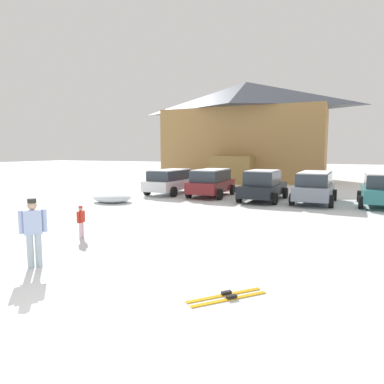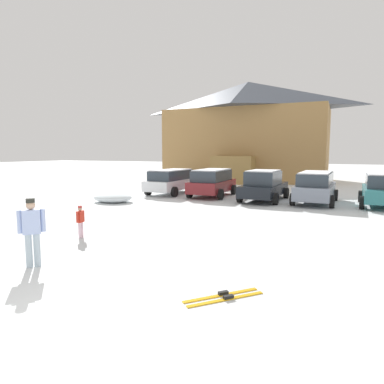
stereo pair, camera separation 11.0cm
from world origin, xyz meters
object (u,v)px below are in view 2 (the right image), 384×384
Objects in this scene: parked_maroon_van at (212,182)px; parked_teal_hatchback at (384,190)px; skier_child_in_red_jacket at (80,220)px; parked_black_sedan at (264,185)px; plowed_snow_pile at (113,197)px; parked_white_suv at (171,181)px; pair_of_skis at (224,297)px; skier_adult_in_blue_parka at (32,229)px; ski_lodge at (247,131)px; parked_grey_wagon at (315,186)px.

parked_maroon_van is 1.07× the size of parked_teal_hatchback.
parked_maroon_van reaches higher than skier_child_in_red_jacket.
plowed_snow_pile is (-7.43, -4.09, -0.61)m from parked_black_sedan.
parked_teal_hatchback is at bearing -1.23° from parked_white_suv.
pair_of_skis is (-3.70, -13.65, -0.83)m from parked_teal_hatchback.
plowed_snow_pile is (-4.96, 9.48, -0.69)m from skier_adult_in_blue_parka.
parked_grey_wagon is (7.70, -13.76, -3.90)m from ski_lodge.
parked_black_sedan reaches higher than plowed_snow_pile.
parked_black_sedan reaches higher than parked_grey_wagon.
parked_white_suv is at bearing 178.77° from parked_teal_hatchback.
pair_of_skis is at bearing -67.82° from parked_maroon_van.
parked_white_suv is 1.10× the size of parked_teal_hatchback.
parked_white_suv is at bearing 103.81° from skier_child_in_red_jacket.
parked_maroon_van reaches higher than skier_adult_in_blue_parka.
parked_white_suv is 11.86m from skier_child_in_red_jacket.
parked_teal_hatchback is at bearing 3.12° from parked_black_sedan.
parked_maroon_van is at bearing 89.59° from skier_child_in_red_jacket.
plowed_snow_pile is (-4.01, 6.84, -0.33)m from skier_child_in_red_jacket.
ski_lodge is 11.34× the size of pair_of_skis.
pair_of_skis is (5.72, -2.40, -0.57)m from skier_child_in_red_jacket.
skier_adult_in_blue_parka is 10.72m from plowed_snow_pile.
pair_of_skis is (7.24, -27.28, -4.80)m from ski_lodge.
plowed_snow_pile is (-13.43, -4.42, -0.59)m from parked_teal_hatchback.
ski_lodge is 3.43× the size of parked_black_sedan.
plowed_snow_pile is at bearing -97.86° from ski_lodge.
parked_grey_wagon is at bearing -3.00° from parked_maroon_van.
parked_maroon_van is (1.60, -13.44, -3.91)m from ski_lodge.
parked_maroon_van is 1.96× the size of plowed_snow_pile.
skier_child_in_red_jacket is (-6.18, -11.12, -0.32)m from parked_grey_wagon.
skier_child_in_red_jacket is (2.83, -11.52, -0.28)m from parked_white_suv.
parked_grey_wagon is at bearing 60.95° from skier_child_in_red_jacket.
plowed_snow_pile is (-4.09, -4.60, -0.65)m from parked_maroon_van.
ski_lodge is at bearing 82.14° from plowed_snow_pile.
ski_lodge is at bearing 84.40° from parked_white_suv.
skier_child_in_red_jacket is at bearing -119.05° from parked_grey_wagon.
parked_black_sedan is 4.37× the size of skier_child_in_red_jacket.
plowed_snow_pile is at bearing 136.50° from pair_of_skis.
pair_of_skis is at bearing -105.16° from parked_teal_hatchback.
parked_grey_wagon is (6.09, -0.32, 0.00)m from parked_maroon_van.
parked_teal_hatchback is (10.94, -13.62, -3.97)m from ski_lodge.
parked_teal_hatchback is 2.44× the size of skier_adult_in_blue_parka.
parked_maroon_van is 0.94× the size of parked_grey_wagon.
skier_adult_in_blue_parka is (-5.23, -13.76, 0.03)m from parked_grey_wagon.
parked_grey_wagon is 12.72m from skier_child_in_red_jacket.
parked_grey_wagon is at bearing 69.21° from skier_adult_in_blue_parka.
parked_white_suv is at bearing 174.62° from parked_black_sedan.
parked_grey_wagon is 4.40× the size of skier_child_in_red_jacket.
skier_adult_in_blue_parka reaches higher than parked_white_suv.
skier_adult_in_blue_parka is at bearing -177.07° from pair_of_skis.
parked_black_sedan is at bearing 99.79° from pair_of_skis.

